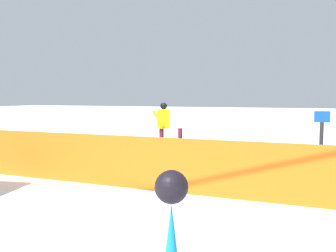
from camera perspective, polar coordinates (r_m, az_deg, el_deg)
name	(u,v)px	position (r m, az deg, el deg)	size (l,w,h in m)	color
ground_plane	(188,165)	(11.12, 3.31, -6.36)	(120.00, 120.00, 0.00)	white
grind_box	(188,157)	(11.07, 3.31, -5.09)	(5.65, 0.56, 0.55)	#206AB7
snowboarder	(166,123)	(11.14, -0.40, 0.48)	(1.46, 0.81, 1.42)	silver
safety_fence	(146,163)	(8.13, -3.58, -6.09)	(10.92, 0.06, 1.23)	orange
trail_marker	(321,141)	(10.36, 23.67, -2.27)	(0.40, 0.10, 1.76)	#262628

